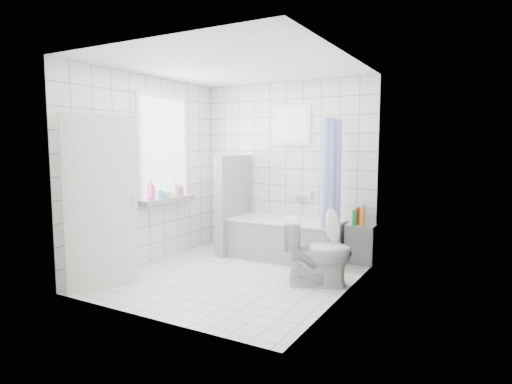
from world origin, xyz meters
The scene contains 19 objects.
ground centered at (0.00, 0.00, 0.00)m, with size 3.00×3.00×0.00m, color white.
ceiling centered at (0.00, 0.00, 2.60)m, with size 3.00×3.00×0.00m, color white.
wall_back centered at (0.00, 1.50, 1.30)m, with size 2.80×0.02×2.60m, color white.
wall_front centered at (0.00, -1.50, 1.30)m, with size 2.80×0.02×2.60m, color white.
wall_left centered at (-1.40, 0.00, 1.30)m, with size 0.02×3.00×2.60m, color white.
wall_right centered at (1.40, 0.00, 1.30)m, with size 0.02×3.00×2.60m, color white.
window_left centered at (-1.35, 0.30, 1.60)m, with size 0.01×0.90×1.40m, color white.
window_back centered at (0.10, 1.46, 1.95)m, with size 0.50×0.01×0.50m, color white.
window_sill centered at (-1.31, 0.30, 0.86)m, with size 0.18×1.02×0.08m, color white.
door centered at (-1.07, -1.12, 1.00)m, with size 0.04×0.80×2.00m, color silver.
bathtub centered at (0.19, 1.12, 0.29)m, with size 1.59×0.77×0.58m.
partition_wall centered at (-0.67, 1.07, 0.75)m, with size 0.15×0.85×1.50m, color white.
tiled_ledge centered at (1.22, 1.38, 0.28)m, with size 0.40×0.24×0.55m, color white.
toilet centered at (1.03, 0.22, 0.40)m, with size 0.45×0.79×0.81m, color white.
curtain_rod centered at (0.92, 1.10, 2.00)m, with size 0.02×0.02×0.80m, color silver.
shower_curtain centered at (0.92, 0.97, 1.10)m, with size 0.14×0.48×1.78m, color #4B5EDE, non-canonical shape.
tub_faucet centered at (0.29, 1.46, 0.85)m, with size 0.18×0.06×0.06m, color silver.
sill_bottles centered at (-1.30, 0.25, 1.02)m, with size 0.15×0.77×0.29m.
ledge_bottles centered at (1.21, 1.34, 0.67)m, with size 0.18×0.16×0.27m.
Camera 1 is at (2.81, -4.44, 1.65)m, focal length 30.00 mm.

